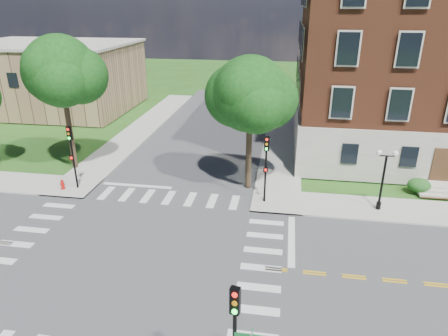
# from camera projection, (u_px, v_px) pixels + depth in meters

# --- Properties ---
(ground) EXTENTS (160.00, 160.00, 0.00)m
(ground) POSITION_uv_depth(u_px,v_px,m) (132.00, 256.00, 22.32)
(ground) COLOR #294C15
(ground) RESTS_ON ground
(road_ew) EXTENTS (90.00, 12.00, 0.01)m
(road_ew) POSITION_uv_depth(u_px,v_px,m) (132.00, 256.00, 22.32)
(road_ew) COLOR #3D3D3F
(road_ew) RESTS_ON ground
(road_ns) EXTENTS (12.00, 90.00, 0.01)m
(road_ns) POSITION_uv_depth(u_px,v_px,m) (132.00, 255.00, 22.32)
(road_ns) COLOR #3D3D3F
(road_ns) RESTS_ON ground
(sidewalk_ne) EXTENTS (34.00, 34.00, 0.12)m
(sidewalk_ne) POSITION_uv_depth(u_px,v_px,m) (370.00, 167.00, 34.07)
(sidewalk_ne) COLOR #9E9B93
(sidewalk_ne) RESTS_ON ground
(sidewalk_nw) EXTENTS (34.00, 34.00, 0.12)m
(sidewalk_nw) POSITION_uv_depth(u_px,v_px,m) (39.00, 148.00, 38.53)
(sidewalk_nw) COLOR #9E9B93
(sidewalk_nw) RESTS_ON ground
(crosswalk_east) EXTENTS (2.20, 10.20, 0.02)m
(crosswalk_east) POSITION_uv_depth(u_px,v_px,m) (261.00, 268.00, 21.27)
(crosswalk_east) COLOR silver
(crosswalk_east) RESTS_ON ground
(stop_bar_east) EXTENTS (0.40, 5.50, 0.00)m
(stop_bar_east) POSITION_uv_depth(u_px,v_px,m) (291.00, 240.00, 23.78)
(stop_bar_east) COLOR silver
(stop_bar_east) RESTS_ON ground
(secondary_building) EXTENTS (20.40, 15.40, 8.30)m
(secondary_building) POSITION_uv_depth(u_px,v_px,m) (52.00, 76.00, 51.19)
(secondary_building) COLOR #846249
(secondary_building) RESTS_ON ground
(tree_c) EXTENTS (5.59, 5.59, 10.84)m
(tree_c) POSITION_uv_depth(u_px,v_px,m) (61.00, 71.00, 30.86)
(tree_c) COLOR #2E2417
(tree_c) RESTS_ON ground
(tree_d) EXTENTS (5.37, 5.37, 9.76)m
(tree_d) POSITION_uv_depth(u_px,v_px,m) (250.00, 94.00, 27.70)
(tree_d) COLOR #2E2417
(tree_d) RESTS_ON ground
(traffic_signal_se) EXTENTS (0.36, 0.41, 4.80)m
(traffic_signal_se) POSITION_uv_depth(u_px,v_px,m) (235.00, 331.00, 13.05)
(traffic_signal_se) COLOR black
(traffic_signal_se) RESTS_ON ground
(traffic_signal_ne) EXTENTS (0.38, 0.44, 4.80)m
(traffic_signal_ne) POSITION_uv_depth(u_px,v_px,m) (266.00, 161.00, 26.95)
(traffic_signal_ne) COLOR black
(traffic_signal_ne) RESTS_ON ground
(traffic_signal_nw) EXTENTS (0.34, 0.39, 4.80)m
(traffic_signal_nw) POSITION_uv_depth(u_px,v_px,m) (72.00, 150.00, 29.01)
(traffic_signal_nw) COLOR black
(traffic_signal_nw) RESTS_ON ground
(twin_lamp_west) EXTENTS (1.36, 0.36, 4.23)m
(twin_lamp_west) POSITION_uv_depth(u_px,v_px,m) (383.00, 176.00, 26.18)
(twin_lamp_west) COLOR black
(twin_lamp_west) RESTS_ON ground
(fire_hydrant) EXTENTS (0.35, 0.35, 0.75)m
(fire_hydrant) POSITION_uv_depth(u_px,v_px,m) (63.00, 185.00, 29.84)
(fire_hydrant) COLOR #A6110C
(fire_hydrant) RESTS_ON ground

